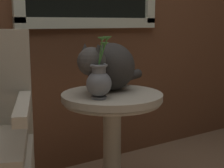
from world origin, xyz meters
TOP-DOWN VIEW (x-y plane):
  - wicker_side_table at (0.19, 0.16)m, footprint 0.54×0.54m
  - cat at (0.21, 0.22)m, footprint 0.53×0.35m
  - pewter_vase_with_ivy at (0.07, 0.09)m, footprint 0.13×0.13m

SIDE VIEW (x-z plane):
  - wicker_side_table at x=0.19m, z-range 0.10..0.73m
  - pewter_vase_with_ivy at x=0.07m, z-range 0.56..0.87m
  - cat at x=0.21m, z-range 0.63..0.89m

